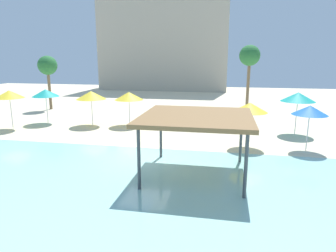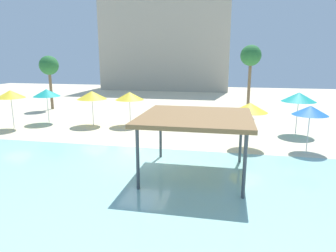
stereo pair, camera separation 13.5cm
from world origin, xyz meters
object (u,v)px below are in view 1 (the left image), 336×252
Objects in this scene: beach_umbrella_blue_2 at (310,110)px; beach_umbrella_yellow_6 at (9,94)px; beach_umbrella_yellow_7 at (91,95)px; beach_umbrella_teal_0 at (45,93)px; beach_umbrella_teal_4 at (298,97)px; palm_tree_1 at (48,66)px; shade_pavilion at (197,119)px; lounge_chair_2 at (181,122)px; beach_umbrella_yellow_3 at (129,96)px; beach_umbrella_yellow_1 at (250,107)px; palm_tree_0 at (250,57)px; lounge_chair_0 at (219,123)px.

beach_umbrella_blue_2 is 0.91× the size of beach_umbrella_yellow_6.
beach_umbrella_yellow_7 reaches higher than beach_umbrella_blue_2.
beach_umbrella_yellow_6 is at bearing -121.53° from beach_umbrella_teal_0.
beach_umbrella_teal_4 is (0.19, 3.95, 0.25)m from beach_umbrella_blue_2.
palm_tree_1 reaches higher than beach_umbrella_yellow_6.
beach_umbrella_teal_0 is (-12.96, 8.84, -0.17)m from shade_pavilion.
beach_umbrella_yellow_6 reaches higher than lounge_chair_2.
shade_pavilion is at bearing -24.32° from beach_umbrella_yellow_6.
beach_umbrella_teal_4 is (6.07, 8.82, -0.02)m from shade_pavilion.
beach_umbrella_yellow_7 is at bearing -179.80° from beach_umbrella_teal_4.
palm_tree_1 reaches higher than beach_umbrella_teal_0.
beach_umbrella_yellow_1 is at bearing -26.14° from beach_umbrella_yellow_3.
beach_umbrella_teal_0 is at bearing -155.09° from palm_tree_0.
beach_umbrella_teal_0 is 16.06m from beach_umbrella_yellow_1.
beach_umbrella_yellow_1 is 9.76m from beach_umbrella_yellow_3.
beach_umbrella_yellow_3 is 0.91× the size of beach_umbrella_yellow_6.
lounge_chair_2 is 9.75m from palm_tree_0.
palm_tree_0 reaches higher than beach_umbrella_blue_2.
palm_tree_1 is at bearing 164.77° from beach_umbrella_teal_4.
beach_umbrella_yellow_6 is (-20.46, -2.31, -0.01)m from beach_umbrella_teal_4.
lounge_chair_2 is (-2.92, 0.15, 0.00)m from lounge_chair_0.
beach_umbrella_blue_2 is 20.34m from beach_umbrella_yellow_6.
beach_umbrella_blue_2 is at bearing 39.72° from lounge_chair_0.
shade_pavilion is at bearing -56.52° from beach_umbrella_yellow_3.
beach_umbrella_teal_4 is 0.54× the size of palm_tree_1.
lounge_chair_2 is 15.73m from palm_tree_1.
palm_tree_0 reaches higher than beach_umbrella_teal_0.
palm_tree_0 is 1.18× the size of palm_tree_1.
beach_umbrella_yellow_6 is at bearing -76.37° from palm_tree_1.
palm_tree_0 is (12.26, 7.59, 2.87)m from beach_umbrella_yellow_7.
beach_umbrella_yellow_1 is (15.59, -3.86, -0.06)m from beach_umbrella_teal_0.
palm_tree_0 reaches higher than lounge_chair_0.
lounge_chair_2 is (-2.11, 9.83, -2.29)m from shade_pavilion.
shade_pavilion reaches higher than beach_umbrella_yellow_1.
beach_umbrella_yellow_3 is 0.49× the size of palm_tree_1.
shade_pavilion is 0.76× the size of palm_tree_0.
lounge_chair_2 is (-7.99, 4.96, -2.01)m from beach_umbrella_blue_2.
palm_tree_1 reaches higher than lounge_chair_0.
lounge_chair_2 is (-4.73, 4.86, -2.05)m from beach_umbrella_yellow_1.
beach_umbrella_yellow_3 is 7.23m from lounge_chair_0.
lounge_chair_0 and lounge_chair_2 have the same top height.
palm_tree_0 reaches higher than beach_umbrella_yellow_1.
beach_umbrella_yellow_3 is 0.98× the size of beach_umbrella_yellow_7.
shade_pavilion is 22.29m from palm_tree_1.
palm_tree_0 is at bearing 4.10° from palm_tree_1.
palm_tree_0 is at bearing 78.83° from shade_pavilion.
beach_umbrella_yellow_7 is (-2.89, -0.51, 0.05)m from beach_umbrella_yellow_3.
lounge_chair_0 is at bearing 3.53° from beach_umbrella_teal_0.
beach_umbrella_yellow_7 is (3.93, -0.07, -0.08)m from beach_umbrella_teal_0.
beach_umbrella_yellow_3 is at bearing 153.86° from beach_umbrella_yellow_1.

